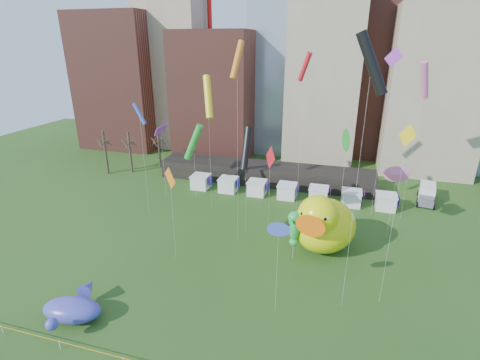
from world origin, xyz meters
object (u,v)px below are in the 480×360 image
(seahorse_green, at_px, (294,226))
(box_truck, at_px, (427,194))
(whale_inflatable, at_px, (73,308))
(small_duck, at_px, (330,230))
(big_duck, at_px, (323,223))
(seahorse_purple, at_px, (347,226))

(seahorse_green, bearing_deg, box_truck, 64.17)
(seahorse_green, height_order, box_truck, seahorse_green)
(seahorse_green, height_order, whale_inflatable, seahorse_green)
(whale_inflatable, xyz_separation_m, box_truck, (35.83, 37.39, 0.22))
(whale_inflatable, bearing_deg, small_duck, 35.12)
(seahorse_green, xyz_separation_m, whale_inflatable, (-17.86, -15.22, -3.21))
(small_duck, distance_m, whale_inflatable, 29.96)
(big_duck, xyz_separation_m, small_duck, (0.89, 2.41, -2.04))
(seahorse_purple, height_order, box_truck, seahorse_purple)
(big_duck, height_order, whale_inflatable, big_duck)
(seahorse_green, bearing_deg, small_duck, 67.63)
(seahorse_purple, bearing_deg, whale_inflatable, -153.69)
(small_duck, xyz_separation_m, seahorse_green, (-3.87, -5.40, 2.74))
(big_duck, distance_m, whale_inflatable, 27.79)
(small_duck, xyz_separation_m, whale_inflatable, (-21.73, -20.63, -0.46))
(whale_inflatable, bearing_deg, big_duck, 32.77)
(small_duck, height_order, seahorse_purple, seahorse_purple)
(small_duck, relative_size, whale_inflatable, 0.67)
(seahorse_green, distance_m, whale_inflatable, 23.69)
(seahorse_purple, bearing_deg, big_duck, -174.73)
(small_duck, xyz_separation_m, seahorse_purple, (1.99, -1.48, 1.58))
(big_duck, relative_size, small_duck, 2.33)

